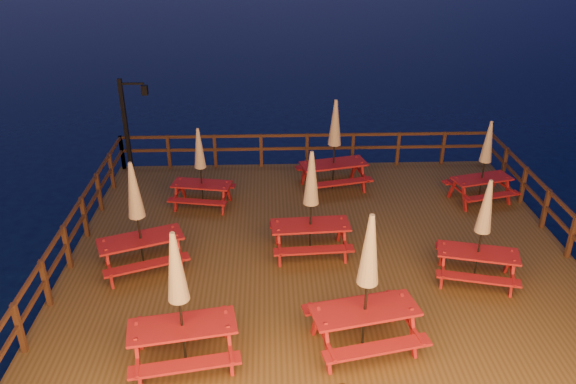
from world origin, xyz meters
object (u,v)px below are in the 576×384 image
Objects in this scene: picnic_table_0 at (334,144)px; lamp_post at (130,118)px; picnic_table_2 at (311,202)px; picnic_table_1 at (179,298)px.

lamp_post is at bearing 154.24° from picnic_table_0.
lamp_post is 7.06m from picnic_table_2.
picnic_table_0 is (6.05, -1.36, -0.38)m from lamp_post.
picnic_table_1 is at bearing -129.42° from picnic_table_0.
picnic_table_1 is (2.59, -8.37, -0.37)m from lamp_post.
lamp_post is 1.10× the size of picnic_table_1.
lamp_post is 1.14× the size of picnic_table_2.
lamp_post is at bearing 133.22° from picnic_table_2.
picnic_table_2 is at bearing -118.02° from picnic_table_0.
lamp_post is 8.77m from picnic_table_1.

